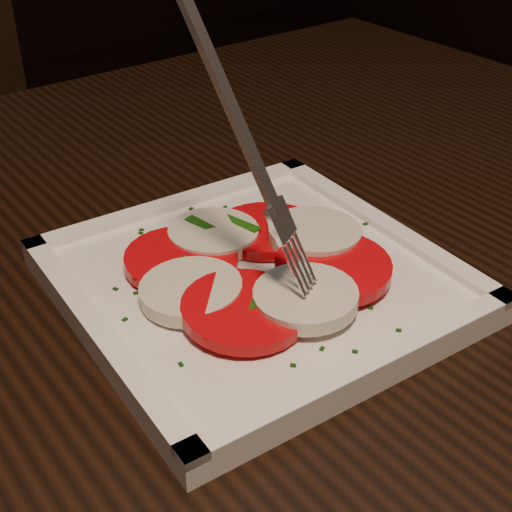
{
  "coord_description": "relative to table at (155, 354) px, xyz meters",
  "views": [
    {
      "loc": [
        -0.48,
        -0.16,
        1.05
      ],
      "look_at": [
        -0.22,
        0.16,
        0.78
      ],
      "focal_mm": 50.0,
      "sensor_mm": 36.0,
      "label": 1
    }
  ],
  "objects": [
    {
      "name": "table",
      "position": [
        0.0,
        0.0,
        0.0
      ],
      "size": [
        1.23,
        0.84,
        0.75
      ],
      "rotation": [
        0.0,
        0.0,
        -0.04
      ],
      "color": "black",
      "rests_on": "ground"
    },
    {
      "name": "plate",
      "position": [
        0.04,
        -0.09,
        0.11
      ],
      "size": [
        0.27,
        0.27,
        0.01
      ],
      "primitive_type": "cube",
      "rotation": [
        0.0,
        0.0,
        -0.1
      ],
      "color": "white",
      "rests_on": "table"
    },
    {
      "name": "caprese_salad",
      "position": [
        0.04,
        -0.09,
        0.12
      ],
      "size": [
        0.21,
        0.21,
        0.02
      ],
      "color": "red",
      "rests_on": "plate"
    },
    {
      "name": "fork",
      "position": [
        0.01,
        -0.1,
        0.22
      ],
      "size": [
        0.07,
        0.1,
        0.18
      ],
      "primitive_type": null,
      "rotation": [
        0.0,
        0.0,
        0.45
      ],
      "color": "white",
      "rests_on": "caprese_salad"
    }
  ]
}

